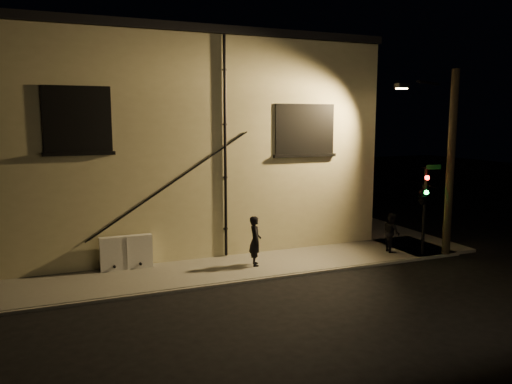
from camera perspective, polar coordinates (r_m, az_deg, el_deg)
name	(u,v)px	position (r m, az deg, el deg)	size (l,w,h in m)	color
ground	(302,275)	(17.72, 5.29, -9.44)	(90.00, 90.00, 0.00)	black
sidewalk	(281,242)	(22.00, 2.83, -5.71)	(21.00, 16.00, 0.12)	slate
building	(161,140)	(24.43, -10.84, 5.86)	(16.20, 12.23, 8.80)	beige
utility_cabinet	(126,252)	(18.38, -14.60, -6.70)	(1.82, 0.31, 1.19)	silver
pedestrian_a	(255,241)	(18.15, -0.09, -5.60)	(0.66, 0.43, 1.81)	black
pedestrian_b	(392,232)	(20.74, 15.23, -4.46)	(0.77, 0.60, 1.58)	black
traffic_signal	(423,195)	(20.24, 18.54, -0.35)	(1.38, 2.08, 3.52)	black
streetlamp_pole	(448,159)	(20.73, 21.08, 3.52)	(2.03, 1.39, 7.28)	black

